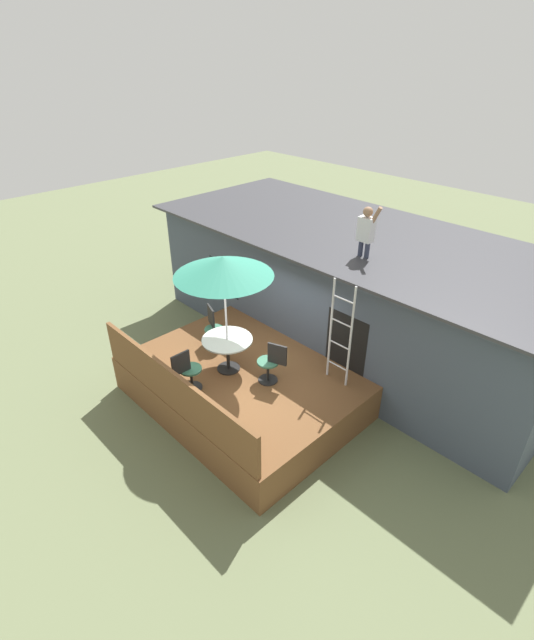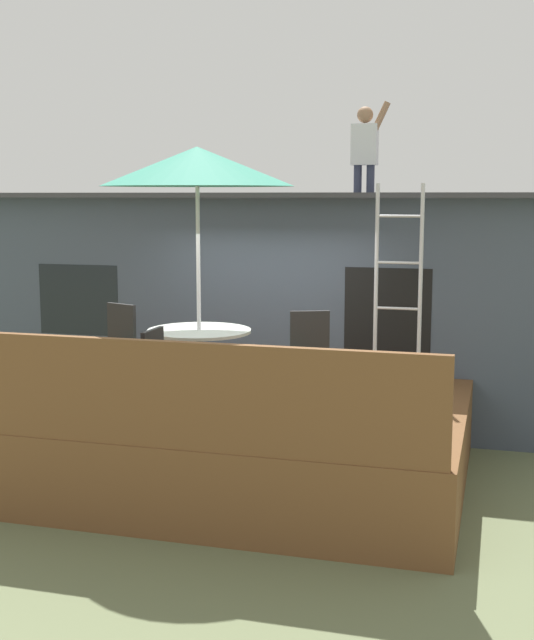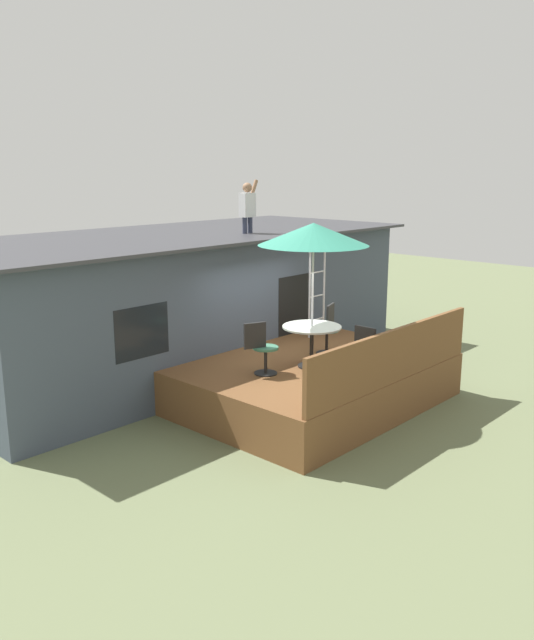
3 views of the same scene
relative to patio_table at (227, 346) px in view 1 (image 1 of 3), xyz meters
The scene contains 11 objects.
ground_plane 1.43m from the patio_table, 38.15° to the left, with size 40.00×40.00×0.00m, color #66704C.
house 3.82m from the patio_table, 86.00° to the left, with size 10.50×4.50×2.90m.
deck 1.04m from the patio_table, 38.15° to the left, with size 4.72×3.58×0.80m, color brown.
deck_railing 1.56m from the patio_table, 80.13° to the right, with size 4.62×0.08×0.90m, color brown.
patio_table is the anchor object (origin of this frame).
patio_umbrella 1.76m from the patio_table, 90.00° to the right, with size 1.90×1.90×2.54m.
step_ladder 2.31m from the patio_table, 36.47° to the left, with size 0.52×0.04×2.20m.
person_figure 3.68m from the patio_table, 66.32° to the left, with size 0.47×0.20×1.11m.
patio_chair_left 0.99m from the patio_table, 159.18° to the left, with size 0.60×0.44×0.92m.
patio_chair_right 1.00m from the patio_table, 20.62° to the left, with size 0.60×0.44×0.92m.
patio_chair_near 1.01m from the patio_table, 90.75° to the right, with size 0.44×0.62×0.92m.
Camera 1 is at (5.99, -5.14, 6.66)m, focal length 26.11 mm.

